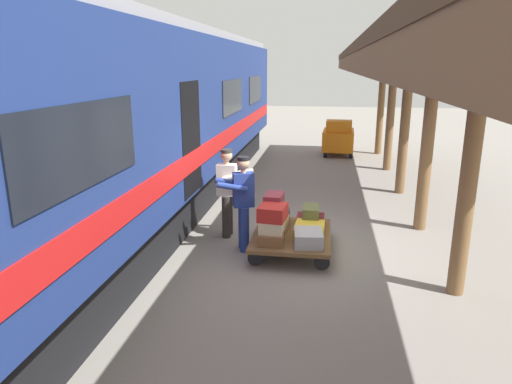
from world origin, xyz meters
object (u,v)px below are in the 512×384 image
at_px(suitcase_yellow_case, 309,229).
at_px(porter_by_door, 228,190).
at_px(suitcase_cream_canvas, 272,226).
at_px(baggage_tug, 338,138).
at_px(suitcase_tan_vintage, 275,225).
at_px(suitcase_slate_roller, 278,217).
at_px(train_car, 111,131).
at_px(suitcase_burgundy_valise, 274,199).
at_px(suitcase_red_plastic, 273,212).
at_px(suitcase_gray_aluminum, 308,238).
at_px(suitcase_olive_duffel, 311,211).
at_px(suitcase_brown_leather, 272,238).
at_px(luggage_cart, 292,236).
at_px(porter_in_overalls, 242,200).
at_px(suitcase_black_hardshell, 273,212).
at_px(suitcase_maroon_trunk, 310,220).

relative_size(suitcase_yellow_case, porter_by_door, 0.37).
bearing_deg(suitcase_cream_canvas, baggage_tug, -97.44).
xyz_separation_m(suitcase_tan_vintage, suitcase_slate_roller, (0.00, -0.50, -0.02)).
height_order(porter_by_door, baggage_tug, porter_by_door).
height_order(train_car, suitcase_cream_canvas, train_car).
height_order(suitcase_burgundy_valise, suitcase_red_plastic, suitcase_burgundy_valise).
bearing_deg(suitcase_red_plastic, suitcase_gray_aluminum, 174.38).
height_order(suitcase_slate_roller, suitcase_olive_duffel, suitcase_olive_duffel).
xyz_separation_m(suitcase_yellow_case, suitcase_brown_leather, (0.61, 0.50, 0.00)).
relative_size(luggage_cart, porter_in_overalls, 1.06).
distance_m(suitcase_tan_vintage, suitcase_slate_roller, 0.50).
distance_m(suitcase_slate_roller, suitcase_olive_duffel, 0.63).
xyz_separation_m(luggage_cart, suitcase_brown_leather, (0.31, 0.50, 0.14)).
bearing_deg(porter_by_door, suitcase_olive_duffel, 176.37).
xyz_separation_m(suitcase_slate_roller, suitcase_black_hardshell, (0.04, 0.50, 0.27)).
bearing_deg(porter_in_overalls, suitcase_olive_duffel, -154.58).
xyz_separation_m(luggage_cart, suitcase_black_hardshell, (0.34, 0.00, 0.43)).
bearing_deg(suitcase_tan_vintage, suitcase_red_plastic, 91.39).
bearing_deg(porter_by_door, suitcase_burgundy_valise, 148.82).
height_order(luggage_cart, porter_in_overalls, porter_in_overalls).
height_order(suitcase_red_plastic, baggage_tug, baggage_tug).
bearing_deg(suitcase_red_plastic, porter_in_overalls, -32.04).
distance_m(suitcase_slate_roller, suitcase_red_plastic, 1.02).
bearing_deg(suitcase_slate_roller, suitcase_maroon_trunk, 180.00).
distance_m(train_car, baggage_tug, 10.31).
relative_size(suitcase_yellow_case, suitcase_olive_duffel, 1.24).
bearing_deg(suitcase_yellow_case, suitcase_tan_vintage, 0.00).
distance_m(train_car, suitcase_brown_leather, 3.50).
bearing_deg(suitcase_tan_vintage, suitcase_yellow_case, 180.00).
bearing_deg(suitcase_burgundy_valise, suitcase_black_hardshell, 56.72).
bearing_deg(suitcase_cream_canvas, suitcase_gray_aluminum, 177.46).
bearing_deg(porter_in_overalls, suitcase_slate_roller, -134.90).
xyz_separation_m(train_car, luggage_cart, (-3.33, 0.17, -1.78)).
relative_size(luggage_cart, suitcase_yellow_case, 2.84).
relative_size(suitcase_red_plastic, baggage_tug, 0.29).
distance_m(suitcase_brown_leather, suitcase_red_plastic, 0.43).
distance_m(suitcase_yellow_case, suitcase_red_plastic, 0.86).
bearing_deg(suitcase_burgundy_valise, porter_in_overalls, 9.54).
relative_size(suitcase_maroon_trunk, porter_by_door, 0.30).
relative_size(suitcase_black_hardshell, porter_in_overalls, 0.32).
height_order(suitcase_cream_canvas, porter_by_door, porter_by_door).
bearing_deg(suitcase_yellow_case, suitcase_cream_canvas, 37.60).
bearing_deg(luggage_cart, suitcase_yellow_case, 180.00).
xyz_separation_m(suitcase_tan_vintage, suitcase_burgundy_valise, (0.02, -0.02, 0.48)).
bearing_deg(suitcase_burgundy_valise, suitcase_cream_canvas, 92.79).
bearing_deg(suitcase_olive_duffel, suitcase_tan_vintage, 38.45).
xyz_separation_m(train_car, suitcase_tan_vintage, (-3.02, 0.17, -1.60)).
xyz_separation_m(suitcase_gray_aluminum, suitcase_red_plastic, (0.60, -0.06, 0.40)).
bearing_deg(suitcase_yellow_case, luggage_cart, 0.00).
relative_size(suitcase_maroon_trunk, suitcase_olive_duffel, 0.98).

